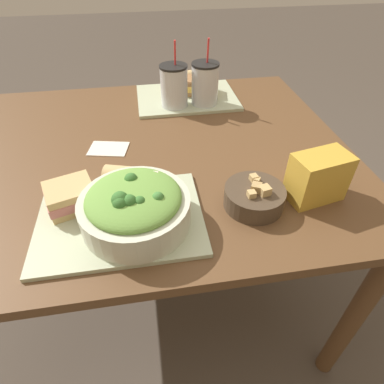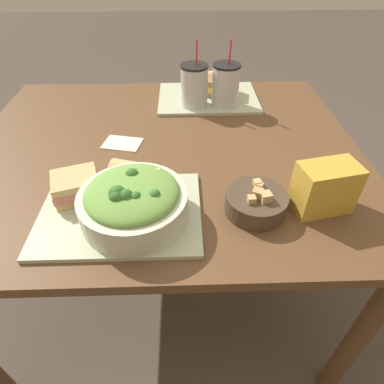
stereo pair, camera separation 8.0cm
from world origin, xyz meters
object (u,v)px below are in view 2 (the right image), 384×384
Objects in this scene: sandwich_far at (221,87)px; baguette_far at (208,79)px; salad_bowl at (133,201)px; drink_cup_red at (226,86)px; soup_bowl at (256,202)px; napkin_folded at (122,143)px; chip_bag at (325,188)px; sandwich_near at (76,186)px; baguette_near at (139,174)px; drink_cup_dark at (194,87)px.

sandwich_far is 0.90× the size of baguette_far.
salad_bowl is 0.69m from drink_cup_red.
soup_bowl reaches higher than napkin_folded.
baguette_far is 0.82m from chip_bag.
sandwich_near is (-0.46, 0.06, 0.01)m from soup_bowl.
drink_cup_red is (0.29, 0.49, 0.04)m from baguette_near.
baguette_far is at bearing -2.13° from baguette_near.
drink_cup_dark reaches higher than chip_bag.
drink_cup_dark is at bearing 105.53° from chip_bag.
drink_cup_dark is (-0.07, -0.19, 0.04)m from baguette_far.
sandwich_near is 0.59× the size of drink_cup_red.
baguette_far is at bearing 54.91° from napkin_folded.
sandwich_near is at bearing -113.40° from sandwich_far.
soup_bowl is 0.79m from baguette_far.
soup_bowl is 0.17m from chip_bag.
baguette_far is at bearing 130.12° from sandwich_far.
baguette_far is at bearing 94.90° from soup_bowl.
napkin_folded is (-0.08, 0.36, -0.06)m from salad_bowl.
napkin_folded is (-0.37, -0.36, -0.04)m from sandwich_far.
soup_bowl is at bearing 170.60° from chip_bag.
drink_cup_red reaches higher than baguette_near.
drink_cup_red reaches higher than soup_bowl.
napkin_folded is at bearing 138.98° from soup_bowl.
drink_cup_red is (0.12, -0.00, 0.00)m from drink_cup_dark.
chip_bag is 0.65m from napkin_folded.
chip_bag reaches higher than soup_bowl.
drink_cup_dark is 1.75× the size of napkin_folded.
soup_bowl is 0.99× the size of chip_bag.
baguette_near is at bearing 156.10° from chip_bag.
salad_bowl reaches higher than napkin_folded.
baguette_far is at bearing 70.72° from drink_cup_dark.
salad_bowl is 1.59× the size of baguette_near.
sandwich_near is 1.04× the size of napkin_folded.
drink_cup_red reaches higher than sandwich_near.
chip_bag is at bearing -23.16° from sandwich_near.
sandwich_near is 0.59× the size of drink_cup_dark.
soup_bowl and sandwich_near have the same top height.
drink_cup_red is 0.62m from chip_bag.
baguette_far is 0.56m from napkin_folded.
napkin_folded is (-0.25, -0.26, -0.08)m from drink_cup_dark.
sandwich_near is 0.64m from chip_bag.
baguette_near is 0.67× the size of drink_cup_red.
chip_bag reaches higher than sandwich_far.
sandwich_near reaches higher than baguette_near.
salad_bowl is 1.67× the size of soup_bowl.
napkin_folded is at bearing -144.77° from drink_cup_red.
baguette_near is 1.18× the size of sandwich_far.
sandwich_near is 0.94× the size of baguette_far.
salad_bowl is 1.65× the size of chip_bag.
salad_bowl is 0.31m from soup_bowl.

